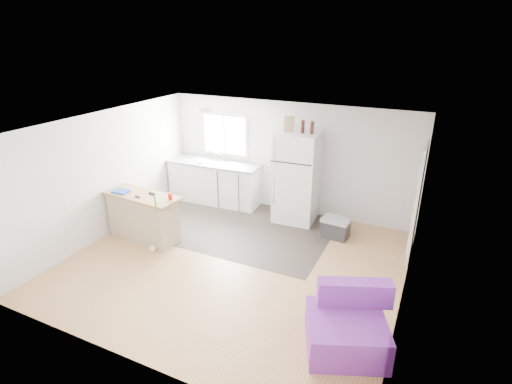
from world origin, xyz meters
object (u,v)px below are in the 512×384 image
blue_tray (121,191)px  refrigerator (297,177)px  red_cup (170,196)px  mop (155,240)px  bottle_left (303,127)px  cooler (335,228)px  cleaner_jug (151,235)px  kitchen_cabinets (215,182)px  peninsula (143,216)px  purple_seat (347,327)px  bottle_right (312,128)px  cardboard_box (289,124)px

blue_tray → refrigerator: bearing=38.2°
red_cup → mop: bearing=-114.4°
refrigerator → bottle_left: 1.08m
cooler → cleaner_jug: 3.55m
kitchen_cabinets → peninsula: size_ratio=1.42×
red_cup → blue_tray: (-1.05, -0.12, -0.04)m
mop → red_cup: 0.85m
kitchen_cabinets → purple_seat: (3.89, -3.29, -0.21)m
cooler → mop: size_ratio=0.47×
cooler → bottle_left: (-0.89, 0.38, 1.82)m
cooler → purple_seat: size_ratio=0.45×
peninsula → bottle_left: (2.43, 2.02, 1.55)m
red_cup → purple_seat: bearing=-18.6°
cleaner_jug → bottle_left: bottle_left is taller
cooler → red_cup: (-2.66, -1.59, 0.78)m
refrigerator → cleaner_jug: bearing=-138.4°
red_cup → cleaner_jug: bearing=-168.7°
mop → bottle_right: 3.62m
refrigerator → purple_seat: bearing=-62.9°
blue_tray → bottle_left: bearing=36.5°
cleaner_jug → mop: 0.41m
cooler → refrigerator: bearing=161.4°
red_cup → bottle_left: (1.77, 1.97, 1.03)m
mop → red_cup: (0.16, 0.35, 0.76)m
cleaner_jug → red_cup: (0.47, 0.09, 0.85)m
peninsula → blue_tray: size_ratio=5.17×
cooler → cardboard_box: 2.22m
purple_seat → cleaner_jug: 4.16m
cleaner_jug → mop: (0.31, -0.26, 0.09)m
kitchen_cabinets → blue_tray: 2.37m
mop → blue_tray: size_ratio=3.90×
cleaner_jug → bottle_right: size_ratio=1.29×
cleaner_jug → cardboard_box: (1.95, 2.08, 1.91)m
cooler → cleaner_jug: cooler is taller
red_cup → bottle_right: bearing=45.2°
purple_seat → bottle_left: bearing=97.0°
red_cup → bottle_right: 2.97m
cardboard_box → bottle_left: bearing=-2.7°
blue_tray → bottle_right: bearing=34.8°
cleaner_jug → mop: mop is taller
kitchen_cabinets → cardboard_box: cardboard_box is taller
bottle_left → cooler: bearing=-23.4°
red_cup → bottle_left: size_ratio=0.48×
kitchen_cabinets → mop: 2.47m
mop → peninsula: bearing=120.2°
refrigerator → cooler: refrigerator is taller
purple_seat → red_cup: size_ratio=10.23×
peninsula → bottle_left: bearing=44.4°
bottle_left → purple_seat: bearing=-60.8°
purple_seat → bottle_right: 3.94m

